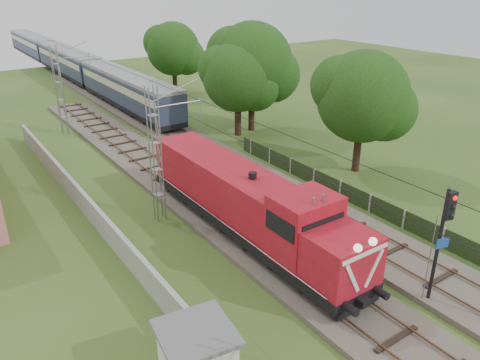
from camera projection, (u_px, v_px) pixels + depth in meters
ground at (342, 307)px, 20.52m from camera, size 140.00×140.00×0.00m
track_main at (250, 237)px, 25.74m from camera, size 4.20×70.00×0.45m
track_side at (207, 152)px, 38.16m from camera, size 4.20×80.00×0.45m
catenary at (157, 155)px, 26.45m from camera, size 3.31×70.00×8.00m
boundary_wall at (102, 224)px, 25.92m from camera, size 0.25×40.00×1.50m
fence at (404, 219)px, 26.70m from camera, size 0.12×32.00×1.20m
locomotive at (247, 202)px, 25.13m from camera, size 2.91×16.63×4.22m
coach_rake at (68, 60)px, 66.29m from camera, size 2.93×65.43×3.39m
signal_post at (444, 228)px, 19.19m from camera, size 0.61×0.48×5.58m
relay_hut at (197, 360)px, 15.98m from camera, size 2.80×2.80×2.56m
tree_a at (364, 98)px, 32.87m from camera, size 6.83×6.51×8.86m
tree_b at (253, 64)px, 41.90m from camera, size 7.63×7.27×9.90m
tree_c at (239, 78)px, 40.88m from camera, size 6.49×6.18×8.41m
tree_d at (174, 49)px, 55.95m from camera, size 6.62×6.30×8.58m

